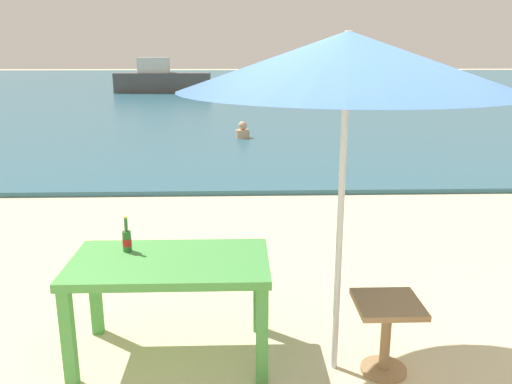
{
  "coord_description": "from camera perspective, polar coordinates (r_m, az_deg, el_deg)",
  "views": [
    {
      "loc": [
        -0.88,
        -2.86,
        2.19
      ],
      "look_at": [
        -0.69,
        3.0,
        0.6
      ],
      "focal_mm": 36.97,
      "sensor_mm": 36.0,
      "label": 1
    }
  ],
  "objects": [
    {
      "name": "beer_bottle_amber",
      "position": [
        3.97,
        -13.79,
        -4.98
      ],
      "size": [
        0.07,
        0.07,
        0.26
      ],
      "color": "#2D662D",
      "rests_on": "picnic_table_green"
    },
    {
      "name": "picnic_table_green",
      "position": [
        3.83,
        -9.27,
        -8.72
      ],
      "size": [
        1.4,
        0.8,
        0.76
      ],
      "color": "#4C9E47",
      "rests_on": "ground_plane"
    },
    {
      "name": "sea_water",
      "position": [
        32.95,
        -0.33,
        11.41
      ],
      "size": [
        120.0,
        50.0,
        0.08
      ],
      "primitive_type": "cube",
      "color": "#2D6075",
      "rests_on": "ground_plane"
    },
    {
      "name": "boat_fishing_trawler",
      "position": [
        27.73,
        -10.18,
        11.85
      ],
      "size": [
        4.77,
        1.3,
        1.73
      ],
      "color": "#4C4C4C",
      "rests_on": "sea_water"
    },
    {
      "name": "side_table_wood",
      "position": [
        3.84,
        13.93,
        -13.9
      ],
      "size": [
        0.44,
        0.44,
        0.54
      ],
      "color": "#9E7A51",
      "rests_on": "ground_plane"
    },
    {
      "name": "swimmer_person",
      "position": [
        13.07,
        -1.46,
        6.56
      ],
      "size": [
        0.34,
        0.34,
        0.41
      ],
      "color": "tan",
      "rests_on": "sea_water"
    },
    {
      "name": "patio_umbrella",
      "position": [
        3.35,
        9.84,
        13.72
      ],
      "size": [
        2.1,
        2.1,
        2.3
      ],
      "color": "silver",
      "rests_on": "ground_plane"
    }
  ]
}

